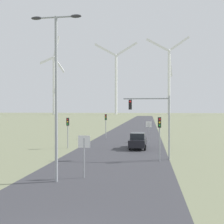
% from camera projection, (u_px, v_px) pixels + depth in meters
% --- Properties ---
extents(road_surface, '(10.00, 240.00, 0.01)m').
position_uv_depth(road_surface, '(134.00, 130.00, 55.51)').
color(road_surface, '#38383D').
rests_on(road_surface, ground).
extents(streetlamp, '(3.25, 0.32, 10.33)m').
position_uv_depth(streetlamp, '(56.00, 78.00, 16.24)').
color(streetlamp, '#93999E').
rests_on(streetlamp, ground).
extents(stop_sign_near, '(0.81, 0.07, 2.80)m').
position_uv_depth(stop_sign_near, '(84.00, 148.00, 17.18)').
color(stop_sign_near, '#93999E').
rests_on(stop_sign_near, ground).
extents(stop_sign_far, '(0.81, 0.07, 2.86)m').
position_uv_depth(stop_sign_far, '(149.00, 127.00, 36.07)').
color(stop_sign_far, '#93999E').
rests_on(stop_sign_far, ground).
extents(traffic_light_post_near_left, '(0.28, 0.34, 3.52)m').
position_uv_depth(traffic_light_post_near_left, '(68.00, 126.00, 30.14)').
color(traffic_light_post_near_left, '#93999E').
rests_on(traffic_light_post_near_left, ground).
extents(traffic_light_post_near_right, '(0.28, 0.33, 3.82)m').
position_uv_depth(traffic_light_post_near_right, '(159.00, 129.00, 22.76)').
color(traffic_light_post_near_right, '#93999E').
rests_on(traffic_light_post_near_right, ground).
extents(traffic_light_post_mid_left, '(0.28, 0.33, 3.75)m').
position_uv_depth(traffic_light_post_mid_left, '(106.00, 121.00, 40.20)').
color(traffic_light_post_mid_left, '#93999E').
rests_on(traffic_light_post_mid_left, ground).
extents(traffic_light_mast_overhead, '(4.17, 0.35, 5.74)m').
position_uv_depth(traffic_light_mast_overhead, '(153.00, 114.00, 23.57)').
color(traffic_light_mast_overhead, '#93999E').
rests_on(traffic_light_mast_overhead, ground).
extents(car_approaching, '(1.96, 4.17, 1.83)m').
position_uv_depth(car_approaching, '(138.00, 141.00, 29.96)').
color(car_approaching, black).
rests_on(car_approaching, ground).
extents(wind_turbine_far_left, '(26.85, 13.69, 65.02)m').
position_uv_depth(wind_turbine_far_left, '(54.00, 80.00, 219.17)').
color(wind_turbine_far_left, white).
rests_on(wind_turbine_far_left, ground).
extents(wind_turbine_left, '(37.18, 4.56, 62.58)m').
position_uv_depth(wind_turbine_left, '(116.00, 78.00, 226.42)').
color(wind_turbine_left, white).
rests_on(wind_turbine_left, ground).
extents(wind_turbine_center, '(36.84, 11.41, 66.83)m').
position_uv_depth(wind_turbine_center, '(169.00, 76.00, 220.41)').
color(wind_turbine_center, white).
rests_on(wind_turbine_center, ground).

